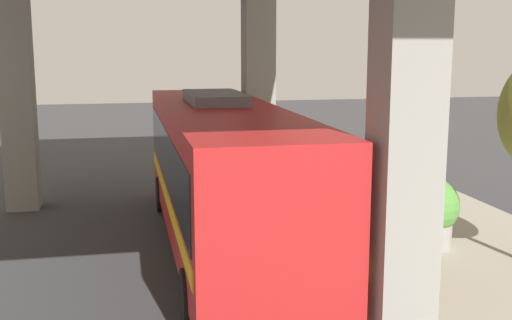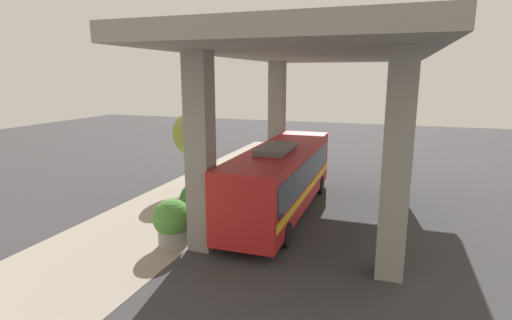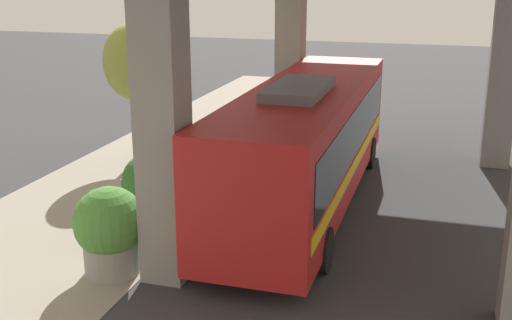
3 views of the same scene
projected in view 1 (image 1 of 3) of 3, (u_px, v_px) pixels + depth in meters
The scene contains 7 objects.
ground_plane at pixel (324, 246), 15.24m from camera, with size 80.00×80.00×0.00m, color #38383A.
sidewalk_strip at pixel (440, 238), 15.84m from camera, with size 6.00×40.00×0.02m.
bus at pixel (223, 167), 14.74m from camera, with size 2.69×11.58×3.57m.
fire_hydrant at pixel (396, 251), 13.36m from camera, with size 0.39×0.19×0.93m.
planter_front at pixel (430, 212), 14.98m from camera, with size 1.35×1.35×1.69m.
planter_middle at pixel (293, 163), 20.49m from camera, with size 1.52×1.52×1.94m.
planter_back at pixel (336, 183), 17.83m from camera, with size 1.44×1.44×1.83m.
Camera 1 is at (4.58, 14.00, 4.70)m, focal length 45.00 mm.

